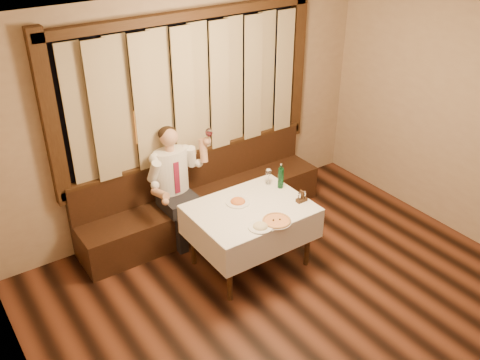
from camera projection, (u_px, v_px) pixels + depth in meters
room at (298, 174)px, 4.84m from camera, size 5.01×6.01×2.81m
banquette at (203, 201)px, 6.68m from camera, size 3.20×0.61×0.94m
dining_table at (250, 216)px, 5.78m from camera, size 1.27×0.97×0.76m
pizza at (277, 221)px, 5.48m from camera, size 0.31×0.31×0.03m
pasta_red at (238, 200)px, 5.79m from camera, size 0.27×0.27×0.09m
pasta_cream at (260, 225)px, 5.38m from camera, size 0.25×0.25×0.09m
green_bottle at (281, 178)px, 6.04m from camera, size 0.07×0.07×0.30m
table_wine_glass at (269, 173)px, 6.10m from camera, size 0.07×0.07×0.20m
cruet_caddy at (302, 198)px, 5.81m from camera, size 0.12×0.06×0.13m
seated_man at (175, 177)px, 6.17m from camera, size 0.78×0.58×1.42m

